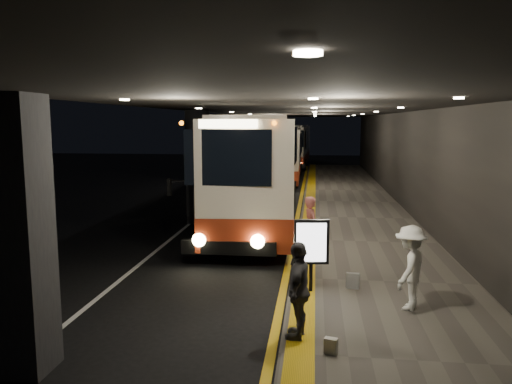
# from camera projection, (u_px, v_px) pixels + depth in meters

# --- Properties ---
(ground) EXTENTS (90.00, 90.00, 0.00)m
(ground) POSITION_uv_depth(u_px,v_px,m) (217.00, 249.00, 15.75)
(ground) COLOR black
(lane_line_white) EXTENTS (0.12, 50.00, 0.01)m
(lane_line_white) POSITION_uv_depth(u_px,v_px,m) (198.00, 217.00, 20.88)
(lane_line_white) COLOR silver
(lane_line_white) RESTS_ON ground
(kerb_stripe_yellow) EXTENTS (0.18, 50.00, 0.01)m
(kerb_stripe_yellow) POSITION_uv_depth(u_px,v_px,m) (297.00, 220.00, 20.39)
(kerb_stripe_yellow) COLOR gold
(kerb_stripe_yellow) RESTS_ON ground
(sidewalk) EXTENTS (4.50, 50.00, 0.15)m
(sidewalk) POSITION_uv_depth(u_px,v_px,m) (356.00, 219.00, 20.10)
(sidewalk) COLOR #514C44
(sidewalk) RESTS_ON ground
(tactile_strip) EXTENTS (0.50, 50.00, 0.01)m
(tactile_strip) POSITION_uv_depth(u_px,v_px,m) (309.00, 216.00, 20.31)
(tactile_strip) COLOR gold
(tactile_strip) RESTS_ON sidewalk
(terminal_wall) EXTENTS (0.10, 50.00, 6.00)m
(terminal_wall) POSITION_uv_depth(u_px,v_px,m) (417.00, 147.00, 19.43)
(terminal_wall) COLOR black
(terminal_wall) RESTS_ON ground
(support_columns) EXTENTS (0.80, 24.80, 4.40)m
(support_columns) POSITION_uv_depth(u_px,v_px,m) (198.00, 167.00, 19.55)
(support_columns) COLOR black
(support_columns) RESTS_ON ground
(canopy) EXTENTS (9.00, 50.00, 0.40)m
(canopy) POSITION_uv_depth(u_px,v_px,m) (302.00, 106.00, 19.73)
(canopy) COLOR black
(canopy) RESTS_ON support_columns
(coach_main) EXTENTS (3.53, 13.09, 4.04)m
(coach_main) POSITION_uv_depth(u_px,v_px,m) (256.00, 174.00, 19.56)
(coach_main) COLOR beige
(coach_main) RESTS_ON ground
(coach_second) EXTENTS (2.52, 11.18, 3.50)m
(coach_second) POSITION_uv_depth(u_px,v_px,m) (283.00, 156.00, 33.44)
(coach_second) COLOR beige
(coach_second) RESTS_ON ground
(coach_third) EXTENTS (2.68, 11.38, 3.56)m
(coach_third) POSITION_uv_depth(u_px,v_px,m) (294.00, 147.00, 44.47)
(coach_third) COLOR beige
(coach_third) RESTS_ON ground
(passenger_boarding) EXTENTS (0.60, 0.74, 1.77)m
(passenger_boarding) POSITION_uv_depth(u_px,v_px,m) (311.00, 228.00, 13.94)
(passenger_boarding) COLOR #C2625A
(passenger_boarding) RESTS_ON sidewalk
(passenger_waiting_white) EXTENTS (0.97, 1.24, 1.74)m
(passenger_waiting_white) POSITION_uv_depth(u_px,v_px,m) (410.00, 267.00, 10.18)
(passenger_waiting_white) COLOR white
(passenger_waiting_white) RESTS_ON sidewalk
(passenger_waiting_grey) EXTENTS (0.68, 1.10, 1.75)m
(passenger_waiting_grey) POSITION_uv_depth(u_px,v_px,m) (299.00, 290.00, 8.80)
(passenger_waiting_grey) COLOR #504E53
(passenger_waiting_grey) RESTS_ON sidewalk
(bag_polka) EXTENTS (0.31, 0.18, 0.36)m
(bag_polka) POSITION_uv_depth(u_px,v_px,m) (353.00, 281.00, 11.52)
(bag_polka) COLOR black
(bag_polka) RESTS_ON sidewalk
(bag_plain) EXTENTS (0.24, 0.18, 0.27)m
(bag_plain) POSITION_uv_depth(u_px,v_px,m) (331.00, 346.00, 8.27)
(bag_plain) COLOR #BAB7AE
(bag_plain) RESTS_ON sidewalk
(info_sign) EXTENTS (0.79, 0.22, 1.66)m
(info_sign) POSITION_uv_depth(u_px,v_px,m) (311.00, 244.00, 11.16)
(info_sign) COLOR black
(info_sign) RESTS_ON sidewalk
(stanchion_post) EXTENTS (0.05, 0.05, 1.10)m
(stanchion_post) POSITION_uv_depth(u_px,v_px,m) (310.00, 244.00, 13.50)
(stanchion_post) COLOR black
(stanchion_post) RESTS_ON sidewalk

